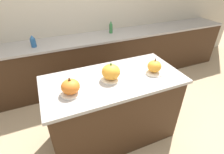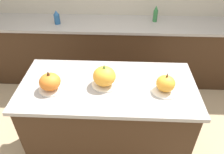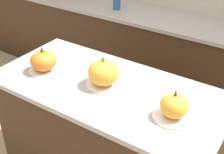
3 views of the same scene
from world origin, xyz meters
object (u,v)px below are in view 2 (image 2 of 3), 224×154
(pumpkin_cake_left, at_px, (50,82))
(bottle_short, at_px, (57,17))
(bottle_tall, at_px, (156,14))
(pumpkin_cake_center, at_px, (104,77))
(pumpkin_cake_right, at_px, (166,84))

(pumpkin_cake_left, xyz_separation_m, bottle_short, (-0.28, 1.38, 0.01))
(pumpkin_cake_left, height_order, bottle_tall, bottle_tall)
(pumpkin_cake_center, height_order, pumpkin_cake_right, pumpkin_cake_center)
(bottle_tall, distance_m, bottle_short, 1.34)
(pumpkin_cake_center, bearing_deg, pumpkin_cake_left, -169.84)
(bottle_tall, xyz_separation_m, bottle_short, (-1.33, -0.14, -0.02))
(pumpkin_cake_left, height_order, pumpkin_cake_center, pumpkin_cake_center)
(pumpkin_cake_left, relative_size, pumpkin_cake_right, 0.91)
(bottle_tall, bearing_deg, pumpkin_cake_left, -124.69)
(pumpkin_cake_left, bearing_deg, pumpkin_cake_right, 1.32)
(pumpkin_cake_left, distance_m, pumpkin_cake_center, 0.46)
(pumpkin_cake_right, xyz_separation_m, bottle_short, (-1.25, 1.35, 0.01))
(pumpkin_cake_center, xyz_separation_m, pumpkin_cake_right, (0.51, -0.06, -0.02))
(bottle_tall, bearing_deg, pumpkin_cake_center, -112.62)
(pumpkin_cake_center, relative_size, pumpkin_cake_right, 0.97)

